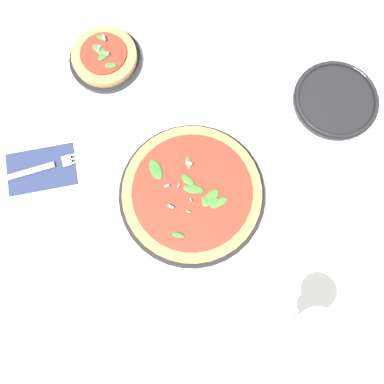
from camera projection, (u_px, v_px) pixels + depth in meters
ground_plane at (200, 172)px, 0.83m from camera, size 6.00×6.00×0.00m
pizza_arugula_main at (192, 193)px, 0.81m from camera, size 0.32×0.32×0.05m
pizza_personal_side at (105, 58)px, 0.88m from camera, size 0.17×0.17×0.05m
wine_glass at (310, 327)px, 0.66m from camera, size 0.08×0.08×0.16m
napkin at (41, 169)px, 0.83m from camera, size 0.17×0.14×0.01m
fork at (43, 167)px, 0.83m from camera, size 0.19×0.05×0.00m
side_plate_white at (336, 100)px, 0.86m from camera, size 0.20×0.20×0.02m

